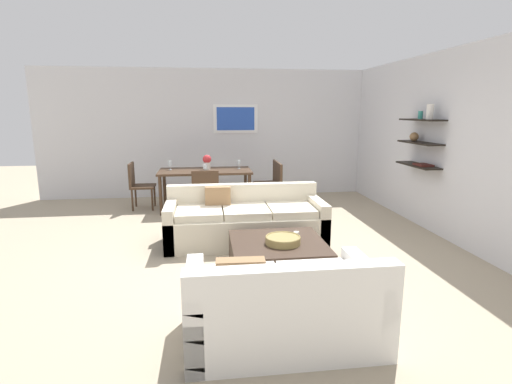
{
  "coord_description": "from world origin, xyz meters",
  "views": [
    {
      "loc": [
        -0.43,
        -4.96,
        1.84
      ],
      "look_at": [
        0.24,
        0.2,
        0.75
      ],
      "focal_mm": 27.34,
      "sensor_mm": 36.0,
      "label": 1
    }
  ],
  "objects_px": {
    "dining_chair_left_far": "(138,183)",
    "dining_chair_right_near": "(273,183)",
    "candle_jar": "(296,235)",
    "centerpiece_vase": "(207,161)",
    "dining_chair_right_far": "(270,180)",
    "coffee_table": "(278,257)",
    "wine_glass_foot": "(205,167)",
    "dining_table": "(205,174)",
    "dining_chair_foot": "(206,192)",
    "decorative_bowl": "(283,240)",
    "wine_glass_right_far": "(239,162)",
    "loveseat_white": "(283,307)",
    "wine_glass_left_far": "(170,164)",
    "sofa_beige": "(245,222)"
  },
  "relations": [
    {
      "from": "dining_chair_left_far",
      "to": "dining_chair_right_near",
      "type": "distance_m",
      "value": 2.55
    },
    {
      "from": "candle_jar",
      "to": "centerpiece_vase",
      "type": "distance_m",
      "value": 3.26
    },
    {
      "from": "candle_jar",
      "to": "dining_chair_right_far",
      "type": "bearing_deg",
      "value": 86.13
    },
    {
      "from": "coffee_table",
      "to": "wine_glass_foot",
      "type": "bearing_deg",
      "value": 106.39
    },
    {
      "from": "coffee_table",
      "to": "dining_chair_right_near",
      "type": "relative_size",
      "value": 1.21
    },
    {
      "from": "coffee_table",
      "to": "dining_table",
      "type": "height_order",
      "value": "dining_table"
    },
    {
      "from": "candle_jar",
      "to": "centerpiece_vase",
      "type": "xyz_separation_m",
      "value": [
        -1.0,
        3.06,
        0.49
      ]
    },
    {
      "from": "dining_chair_foot",
      "to": "dining_chair_right_far",
      "type": "xyz_separation_m",
      "value": [
        1.26,
        1.02,
        0.0
      ]
    },
    {
      "from": "decorative_bowl",
      "to": "dining_table",
      "type": "bearing_deg",
      "value": 104.97
    },
    {
      "from": "coffee_table",
      "to": "wine_glass_right_far",
      "type": "height_order",
      "value": "wine_glass_right_far"
    },
    {
      "from": "dining_table",
      "to": "loveseat_white",
      "type": "bearing_deg",
      "value": -82.27
    },
    {
      "from": "coffee_table",
      "to": "dining_table",
      "type": "bearing_deg",
      "value": 104.57
    },
    {
      "from": "dining_chair_foot",
      "to": "dining_chair_left_far",
      "type": "height_order",
      "value": "same"
    },
    {
      "from": "wine_glass_left_far",
      "to": "wine_glass_foot",
      "type": "distance_m",
      "value": 0.8
    },
    {
      "from": "dining_chair_foot",
      "to": "wine_glass_left_far",
      "type": "relative_size",
      "value": 5.17
    },
    {
      "from": "dining_chair_left_far",
      "to": "centerpiece_vase",
      "type": "bearing_deg",
      "value": -6.1
    },
    {
      "from": "wine_glass_right_far",
      "to": "coffee_table",
      "type": "bearing_deg",
      "value": -87.1
    },
    {
      "from": "wine_glass_left_far",
      "to": "wine_glass_foot",
      "type": "height_order",
      "value": "wine_glass_left_far"
    },
    {
      "from": "candle_jar",
      "to": "dining_chair_right_near",
      "type": "bearing_deg",
      "value": 85.61
    },
    {
      "from": "dining_chair_right_near",
      "to": "wine_glass_right_far",
      "type": "height_order",
      "value": "wine_glass_right_far"
    },
    {
      "from": "wine_glass_foot",
      "to": "dining_table",
      "type": "bearing_deg",
      "value": 90.0
    },
    {
      "from": "dining_chair_right_far",
      "to": "sofa_beige",
      "type": "bearing_deg",
      "value": -108.34
    },
    {
      "from": "dining_chair_left_far",
      "to": "wine_glass_left_far",
      "type": "height_order",
      "value": "wine_glass_left_far"
    },
    {
      "from": "dining_chair_left_far",
      "to": "wine_glass_left_far",
      "type": "xyz_separation_m",
      "value": [
        0.61,
        -0.09,
        0.36
      ]
    },
    {
      "from": "dining_table",
      "to": "centerpiece_vase",
      "type": "height_order",
      "value": "centerpiece_vase"
    },
    {
      "from": "loveseat_white",
      "to": "decorative_bowl",
      "type": "relative_size",
      "value": 3.91
    },
    {
      "from": "dining_table",
      "to": "wine_glass_right_far",
      "type": "distance_m",
      "value": 0.68
    },
    {
      "from": "candle_jar",
      "to": "dining_chair_left_far",
      "type": "distance_m",
      "value": 3.94
    },
    {
      "from": "sofa_beige",
      "to": "dining_chair_right_near",
      "type": "xyz_separation_m",
      "value": [
        0.71,
        1.78,
        0.21
      ]
    },
    {
      "from": "dining_chair_foot",
      "to": "wine_glass_left_far",
      "type": "bearing_deg",
      "value": 124.67
    },
    {
      "from": "candle_jar",
      "to": "wine_glass_left_far",
      "type": "distance_m",
      "value": 3.57
    },
    {
      "from": "decorative_bowl",
      "to": "dining_chair_foot",
      "type": "bearing_deg",
      "value": 109.87
    },
    {
      "from": "loveseat_white",
      "to": "centerpiece_vase",
      "type": "distance_m",
      "value": 4.57
    },
    {
      "from": "dining_table",
      "to": "dining_chair_left_far",
      "type": "height_order",
      "value": "dining_chair_left_far"
    },
    {
      "from": "dining_chair_right_near",
      "to": "wine_glass_foot",
      "type": "height_order",
      "value": "wine_glass_foot"
    },
    {
      "from": "dining_chair_foot",
      "to": "wine_glass_right_far",
      "type": "height_order",
      "value": "wine_glass_right_far"
    },
    {
      "from": "dining_chair_foot",
      "to": "dining_chair_left_far",
      "type": "bearing_deg",
      "value": 141.05
    },
    {
      "from": "wine_glass_foot",
      "to": "wine_glass_right_far",
      "type": "relative_size",
      "value": 1.0
    },
    {
      "from": "loveseat_white",
      "to": "wine_glass_left_far",
      "type": "bearing_deg",
      "value": 105.36
    },
    {
      "from": "wine_glass_right_far",
      "to": "centerpiece_vase",
      "type": "height_order",
      "value": "centerpiece_vase"
    },
    {
      "from": "sofa_beige",
      "to": "candle_jar",
      "type": "distance_m",
      "value": 1.16
    },
    {
      "from": "decorative_bowl",
      "to": "candle_jar",
      "type": "bearing_deg",
      "value": 41.84
    },
    {
      "from": "decorative_bowl",
      "to": "dining_chair_left_far",
      "type": "bearing_deg",
      "value": 122.04
    },
    {
      "from": "loveseat_white",
      "to": "decorative_bowl",
      "type": "distance_m",
      "value": 1.29
    },
    {
      "from": "dining_table",
      "to": "centerpiece_vase",
      "type": "bearing_deg",
      "value": 51.51
    },
    {
      "from": "coffee_table",
      "to": "dining_chair_left_far",
      "type": "relative_size",
      "value": 1.21
    },
    {
      "from": "dining_table",
      "to": "candle_jar",
      "type": "bearing_deg",
      "value": -70.87
    },
    {
      "from": "wine_glass_right_far",
      "to": "centerpiece_vase",
      "type": "bearing_deg",
      "value": -174.94
    },
    {
      "from": "sofa_beige",
      "to": "wine_glass_left_far",
      "type": "bearing_deg",
      "value": 119.93
    },
    {
      "from": "dining_chair_left_far",
      "to": "decorative_bowl",
      "type": "bearing_deg",
      "value": -57.96
    }
  ]
}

